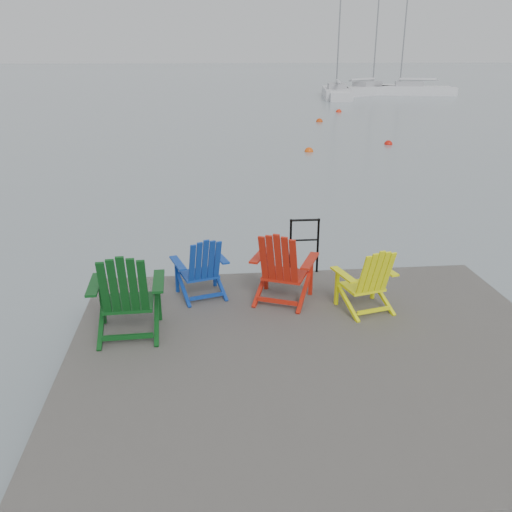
{
  "coord_description": "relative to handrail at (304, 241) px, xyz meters",
  "views": [
    {
      "loc": [
        -1.32,
        -5.54,
        3.85
      ],
      "look_at": [
        -0.53,
        2.34,
        0.85
      ],
      "focal_mm": 38.0,
      "sensor_mm": 36.0,
      "label": 1
    }
  ],
  "objects": [
    {
      "name": "chair_yellow",
      "position": [
        0.61,
        -1.44,
        -0.07
      ],
      "size": [
        0.86,
        0.82,
        0.94
      ],
      "rotation": [
        0.0,
        0.0,
        0.25
      ],
      "color": "#F4FB0D",
      "rests_on": "dock"
    },
    {
      "name": "sailboat_mid",
      "position": [
        14.5,
        44.4,
        -0.69
      ],
      "size": [
        8.26,
        7.05,
        11.93
      ],
      "rotation": [
        0.0,
        0.0,
        -0.92
      ],
      "color": "silver",
      "rests_on": "ground"
    },
    {
      "name": "handrail",
      "position": [
        0.0,
        0.0,
        0.0
      ],
      "size": [
        0.48,
        0.04,
        0.9
      ],
      "color": "black",
      "rests_on": "dock"
    },
    {
      "name": "buoy_b",
      "position": [
        2.8,
        13.96,
        -1.04
      ],
      "size": [
        0.36,
        0.36,
        0.36
      ],
      "primitive_type": "sphere",
      "color": "#E44E0D",
      "rests_on": "ground"
    },
    {
      "name": "sailboat_near",
      "position": [
        10.56,
        41.35,
        -0.69
      ],
      "size": [
        3.63,
        8.8,
        11.79
      ],
      "rotation": [
        0.0,
        0.0,
        -0.17
      ],
      "color": "silver",
      "rests_on": "ground"
    },
    {
      "name": "buoy_c",
      "position": [
        5.34,
        23.89,
        -1.04
      ],
      "size": [
        0.39,
        0.39,
        0.39
      ],
      "primitive_type": "sphere",
      "color": "#C23B0B",
      "rests_on": "ground"
    },
    {
      "name": "chair_green",
      "position": [
        -2.55,
        -1.83,
        0.04
      ],
      "size": [
        0.94,
        0.87,
        1.15
      ],
      "rotation": [
        0.0,
        0.0,
        0.04
      ],
      "color": "#0B4014",
      "rests_on": "dock"
    },
    {
      "name": "buoy_d",
      "position": [
        7.77,
        29.07,
        -1.04
      ],
      "size": [
        0.39,
        0.39,
        0.39
      ],
      "primitive_type": "sphere",
      "color": "red",
      "rests_on": "ground"
    },
    {
      "name": "sailboat_far",
      "position": [
        17.69,
        43.77,
        -0.69
      ],
      "size": [
        8.65,
        4.29,
        11.57
      ],
      "rotation": [
        0.0,
        0.0,
        1.31
      ],
      "color": "silver",
      "rests_on": "ground"
    },
    {
      "name": "buoy_a",
      "position": [
        6.65,
        15.43,
        -1.04
      ],
      "size": [
        0.37,
        0.37,
        0.37
      ],
      "primitive_type": "sphere",
      "color": "red",
      "rests_on": "ground"
    },
    {
      "name": "chair_blue",
      "position": [
        -1.63,
        -0.77,
        -0.07
      ],
      "size": [
        0.87,
        0.83,
        0.93
      ],
      "rotation": [
        0.0,
        0.0,
        0.29
      ],
      "color": "#0E3597",
      "rests_on": "dock"
    },
    {
      "name": "chair_red",
      "position": [
        -0.5,
        -1.04,
        0.0
      ],
      "size": [
        1.05,
        1.0,
        1.08
      ],
      "rotation": [
        0.0,
        0.0,
        -0.41
      ],
      "color": "#B71D0D",
      "rests_on": "dock"
    },
    {
      "name": "ground",
      "position": [
        -0.25,
        -2.45,
        -1.04
      ],
      "size": [
        400.0,
        400.0,
        0.0
      ],
      "primitive_type": "plane",
      "color": "gray",
      "rests_on": "ground"
    },
    {
      "name": "dock",
      "position": [
        -0.25,
        -2.45,
        -0.69
      ],
      "size": [
        6.0,
        5.0,
        1.4
      ],
      "color": "#2C2927",
      "rests_on": "ground"
    }
  ]
}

